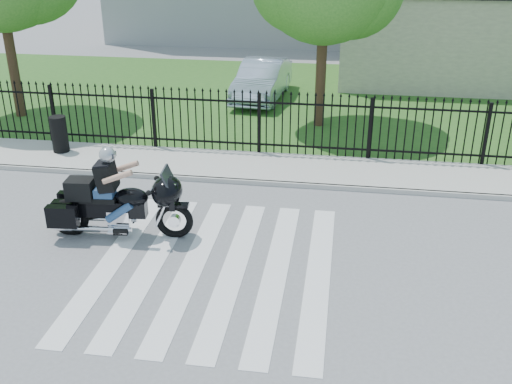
# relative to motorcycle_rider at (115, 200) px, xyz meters

# --- Properties ---
(ground) EXTENTS (120.00, 120.00, 0.00)m
(ground) POSITION_rel_motorcycle_rider_xyz_m (2.25, -0.97, -0.82)
(ground) COLOR slate
(ground) RESTS_ON ground
(crosswalk) EXTENTS (5.00, 5.50, 0.01)m
(crosswalk) POSITION_rel_motorcycle_rider_xyz_m (2.25, -0.97, -0.82)
(crosswalk) COLOR silver
(crosswalk) RESTS_ON ground
(sidewalk) EXTENTS (40.00, 2.00, 0.12)m
(sidewalk) POSITION_rel_motorcycle_rider_xyz_m (2.25, 4.03, -0.76)
(sidewalk) COLOR #ADAAA3
(sidewalk) RESTS_ON ground
(curb) EXTENTS (40.00, 0.12, 0.12)m
(curb) POSITION_rel_motorcycle_rider_xyz_m (2.25, 3.03, -0.76)
(curb) COLOR #ADAAA3
(curb) RESTS_ON ground
(grass_strip) EXTENTS (40.00, 12.00, 0.02)m
(grass_strip) POSITION_rel_motorcycle_rider_xyz_m (2.25, 11.03, -0.81)
(grass_strip) COLOR #26571D
(grass_strip) RESTS_ON ground
(iron_fence) EXTENTS (26.00, 0.04, 1.80)m
(iron_fence) POSITION_rel_motorcycle_rider_xyz_m (2.25, 5.03, 0.08)
(iron_fence) COLOR black
(iron_fence) RESTS_ON ground
(building_low) EXTENTS (10.00, 6.00, 3.50)m
(building_low) POSITION_rel_motorcycle_rider_xyz_m (9.25, 15.03, 0.93)
(building_low) COLOR beige
(building_low) RESTS_ON ground
(motorcycle_rider) EXTENTS (3.04, 1.08, 2.01)m
(motorcycle_rider) POSITION_rel_motorcycle_rider_xyz_m (0.00, 0.00, 0.00)
(motorcycle_rider) COLOR black
(motorcycle_rider) RESTS_ON ground
(parked_car) EXTENTS (1.81, 4.34, 1.40)m
(parked_car) POSITION_rel_motorcycle_rider_xyz_m (1.50, 10.82, -0.10)
(parked_car) COLOR #A8B7D3
(parked_car) RESTS_ON grass_strip
(litter_bin) EXTENTS (0.56, 0.56, 1.01)m
(litter_bin) POSITION_rel_motorcycle_rider_xyz_m (-3.25, 4.24, -0.20)
(litter_bin) COLOR black
(litter_bin) RESTS_ON sidewalk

